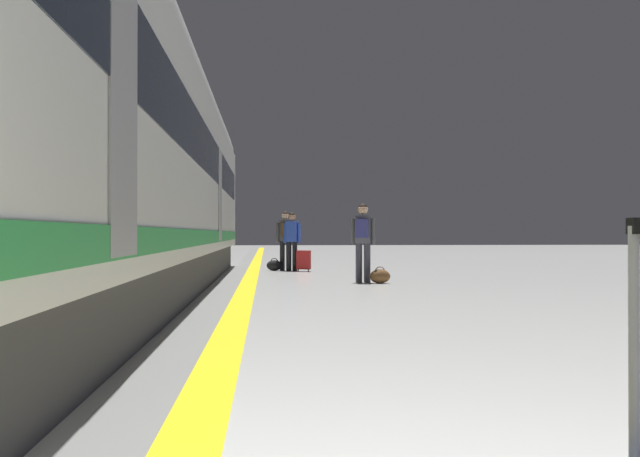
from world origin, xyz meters
name	(u,v)px	position (x,y,z in m)	size (l,w,h in m)	color
safety_line_strip	(242,301)	(-0.99, 10.00, 0.00)	(0.36, 80.00, 0.01)	yellow
tactile_edge_band	(221,301)	(-1.31, 10.00, 0.00)	(0.61, 80.00, 0.01)	slate
high_speed_train	(85,129)	(-3.08, 8.76, 2.50)	(2.94, 29.46, 4.97)	#38383D
passenger_near	(363,236)	(1.48, 13.85, 1.02)	(0.52, 0.39, 1.71)	#383842
duffel_bag_near	(380,276)	(1.80, 13.56, 0.15)	(0.44, 0.26, 0.36)	brown
passenger_mid	(286,235)	(-0.06, 18.77, 1.01)	(0.53, 0.34, 1.70)	black
duffel_bag_mid	(274,265)	(-0.38, 18.67, 0.15)	(0.44, 0.26, 0.36)	black
passenger_far	(292,237)	(0.11, 18.50, 0.96)	(0.49, 0.31, 1.66)	black
suitcase_far	(304,260)	(0.43, 18.23, 0.32)	(0.42, 0.31, 0.58)	#A51E1E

